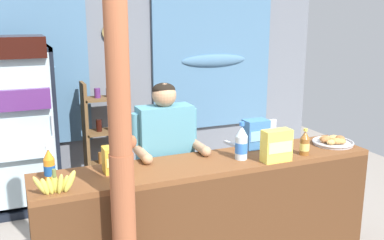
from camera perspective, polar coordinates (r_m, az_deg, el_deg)
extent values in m
cube|color=slate|center=(5.38, -9.59, 5.30)|extent=(5.41, 0.12, 2.51)
cube|color=teal|center=(5.12, -22.49, 7.23)|extent=(1.62, 0.04, 1.94)
ellipsoid|color=teal|center=(5.11, -22.39, 6.13)|extent=(0.89, 0.10, 0.16)
cube|color=teal|center=(5.68, 2.82, 8.77)|extent=(1.64, 0.04, 1.94)
ellipsoid|color=teal|center=(5.67, 2.90, 7.78)|extent=(0.90, 0.10, 0.16)
cylinder|color=tan|center=(5.24, -10.56, 11.18)|extent=(0.20, 0.03, 0.20)
cylinder|color=white|center=(5.22, -10.52, 11.18)|extent=(0.17, 0.01, 0.17)
cube|color=beige|center=(5.12, -21.92, 8.75)|extent=(0.24, 0.02, 0.18)
cube|color=brown|center=(3.26, 2.42, -5.72)|extent=(2.58, 0.50, 0.04)
cube|color=#4E2E18|center=(3.27, 4.09, -14.90)|extent=(2.58, 0.04, 0.92)
cube|color=#4E2E18|center=(4.10, 18.60, -9.51)|extent=(0.08, 0.45, 0.92)
cylinder|color=#995133|center=(2.48, -9.80, 9.22)|extent=(0.14, 0.14, 1.23)
ellipsoid|color=#995133|center=(2.59, -7.88, -2.86)|extent=(0.06, 0.05, 0.08)
cube|color=black|center=(5.15, -21.44, -0.39)|extent=(0.67, 0.04, 1.71)
cube|color=black|center=(4.88, -17.61, -0.84)|extent=(0.04, 0.64, 1.71)
cube|color=black|center=(4.73, -22.20, 8.64)|extent=(0.67, 0.64, 0.04)
cube|color=black|center=(5.12, -20.53, -10.04)|extent=(0.67, 0.64, 0.08)
cube|color=silver|center=(4.55, -21.24, -1.50)|extent=(0.61, 0.02, 1.55)
cylinder|color=#B7B7BC|center=(4.55, -17.68, -1.88)|extent=(0.02, 0.02, 0.40)
cube|color=silver|center=(4.92, -21.10, -3.64)|extent=(0.59, 0.56, 0.02)
cube|color=silver|center=(4.76, -21.16, -2.81)|extent=(0.55, 0.52, 0.20)
cube|color=silver|center=(4.80, -21.60, 1.91)|extent=(0.59, 0.56, 0.02)
cube|color=#56286B|center=(4.66, -21.67, 2.94)|extent=(0.55, 0.52, 0.20)
cube|color=silver|center=(4.74, -22.12, 7.68)|extent=(0.59, 0.56, 0.02)
cube|color=black|center=(4.60, -22.20, 8.90)|extent=(0.55, 0.52, 0.20)
cube|color=brown|center=(5.08, -13.68, -2.45)|extent=(0.04, 0.28, 1.29)
cube|color=brown|center=(5.16, -8.86, -1.96)|extent=(0.04, 0.28, 1.29)
cube|color=brown|center=(5.01, -11.49, 2.77)|extent=(0.44, 0.28, 0.02)
cylinder|color=#56286B|center=(4.99, -12.27, 3.47)|extent=(0.07, 0.07, 0.11)
cylinder|color=black|center=(5.01, -10.78, 3.54)|extent=(0.07, 0.07, 0.10)
cube|color=brown|center=(5.10, -11.28, -1.51)|extent=(0.44, 0.28, 0.02)
cylinder|color=black|center=(5.07, -12.05, -0.71)|extent=(0.06, 0.06, 0.14)
cylinder|color=#56286B|center=(5.10, -10.59, -0.75)|extent=(0.06, 0.06, 0.10)
cube|color=brown|center=(5.21, -11.08, -5.62)|extent=(0.44, 0.28, 0.02)
cylinder|color=brown|center=(5.17, -11.84, -4.87)|extent=(0.05, 0.05, 0.13)
cylinder|color=black|center=(5.20, -10.41, -4.80)|extent=(0.07, 0.07, 0.12)
cube|color=silver|center=(5.17, 7.41, -4.27)|extent=(0.51, 0.51, 0.04)
cube|color=silver|center=(4.96, 8.97, -2.44)|extent=(0.42, 0.11, 0.40)
cylinder|color=silver|center=(5.49, 7.59, -5.60)|extent=(0.04, 0.04, 0.44)
cylinder|color=silver|center=(5.27, 4.41, -6.38)|extent=(0.04, 0.04, 0.44)
cylinder|color=silver|center=(5.23, 10.29, -6.72)|extent=(0.04, 0.04, 0.44)
cylinder|color=silver|center=(4.99, 7.06, -7.61)|extent=(0.04, 0.04, 0.44)
cube|color=silver|center=(5.26, 9.12, -2.64)|extent=(0.11, 0.40, 0.03)
cube|color=silver|center=(5.01, 5.70, -3.36)|extent=(0.11, 0.40, 0.03)
cylinder|color=#28282D|center=(3.71, -4.79, -12.40)|extent=(0.11, 0.11, 0.79)
cylinder|color=#28282D|center=(3.76, -2.05, -11.95)|extent=(0.11, 0.11, 0.79)
cube|color=teal|center=(3.50, -3.56, -2.39)|extent=(0.44, 0.20, 0.53)
sphere|color=tan|center=(3.42, -3.65, 3.25)|extent=(0.19, 0.19, 0.19)
ellipsoid|color=black|center=(3.42, -3.71, 3.99)|extent=(0.18, 0.18, 0.10)
cylinder|color=teal|center=(3.41, -7.30, -1.45)|extent=(0.08, 0.08, 0.28)
cylinder|color=tan|center=(3.31, -6.52, -4.43)|extent=(0.07, 0.26, 0.07)
sphere|color=tan|center=(3.19, -5.85, -5.11)|extent=(0.08, 0.08, 0.08)
cylinder|color=teal|center=(3.55, -0.02, -0.70)|extent=(0.08, 0.08, 0.28)
cylinder|color=tan|center=(3.46, 0.94, -3.53)|extent=(0.07, 0.26, 0.07)
sphere|color=tan|center=(3.35, 1.84, -4.13)|extent=(0.08, 0.08, 0.08)
cylinder|color=silver|center=(3.30, 6.45, -3.61)|extent=(0.09, 0.09, 0.18)
cone|color=silver|center=(3.26, 6.51, -1.43)|extent=(0.09, 0.09, 0.08)
cylinder|color=blue|center=(3.25, 6.54, -0.50)|extent=(0.04, 0.04, 0.03)
cylinder|color=blue|center=(3.30, 6.45, -3.61)|extent=(0.09, 0.09, 0.08)
cylinder|color=orange|center=(3.00, -18.10, -6.24)|extent=(0.07, 0.07, 0.15)
cone|color=orange|center=(2.97, -18.26, -4.26)|extent=(0.07, 0.07, 0.07)
cylinder|color=white|center=(2.96, -18.32, -3.41)|extent=(0.03, 0.03, 0.02)
cylinder|color=#194C99|center=(3.00, -18.10, -6.24)|extent=(0.07, 0.07, 0.07)
cylinder|color=brown|center=(3.49, 14.48, -3.38)|extent=(0.07, 0.07, 0.13)
cone|color=brown|center=(3.47, 14.57, -1.89)|extent=(0.07, 0.07, 0.06)
cylinder|color=#E5CC4C|center=(3.46, 14.61, -1.25)|extent=(0.03, 0.03, 0.02)
cylinder|color=#E5D166|center=(3.49, 14.48, -3.38)|extent=(0.07, 0.07, 0.06)
cube|color=#3D75B7|center=(3.58, 8.31, -1.81)|extent=(0.19, 0.13, 0.24)
cube|color=#7CB5F7|center=(3.52, 8.89, -2.08)|extent=(0.18, 0.00, 0.08)
cube|color=gold|center=(3.07, -9.95, -5.06)|extent=(0.17, 0.13, 0.18)
cube|color=#FFE26D|center=(3.00, -9.65, -5.45)|extent=(0.15, 0.00, 0.06)
cube|color=#EAD14C|center=(3.28, 10.97, -3.30)|extent=(0.22, 0.10, 0.24)
cube|color=#FFFF8C|center=(3.24, 11.50, -3.55)|extent=(0.20, 0.00, 0.08)
cylinder|color=#BCBCC1|center=(3.84, 17.91, -2.94)|extent=(0.32, 0.32, 0.02)
torus|color=#BCBCC1|center=(3.84, 17.93, -2.74)|extent=(0.34, 0.34, 0.02)
ellipsoid|color=#A36638|center=(3.89, 18.77, -2.29)|extent=(0.07, 0.09, 0.05)
ellipsoid|color=tan|center=(3.92, 17.99, -2.19)|extent=(0.10, 0.06, 0.04)
ellipsoid|color=#C68947|center=(3.88, 16.94, -2.28)|extent=(0.10, 0.06, 0.04)
ellipsoid|color=#A36638|center=(3.81, 17.01, -2.45)|extent=(0.09, 0.07, 0.05)
ellipsoid|color=tan|center=(3.77, 17.72, -2.76)|extent=(0.08, 0.06, 0.04)
ellipsoid|color=#C68947|center=(3.80, 18.34, -2.62)|extent=(0.09, 0.07, 0.05)
ellipsoid|color=#C68947|center=(3.82, 18.84, -2.64)|extent=(0.09, 0.08, 0.05)
ellipsoid|color=#CCC14C|center=(2.80, -19.28, -8.08)|extent=(0.09, 0.03, 0.14)
ellipsoid|color=#CCC14C|center=(2.80, -18.66, -8.27)|extent=(0.07, 0.04, 0.12)
ellipsoid|color=#CCC14C|center=(2.80, -18.06, -8.19)|extent=(0.05, 0.04, 0.12)
ellipsoid|color=#CCC14C|center=(2.81, -17.49, -7.90)|extent=(0.05, 0.04, 0.14)
ellipsoid|color=#CCC14C|center=(2.79, -16.83, -8.03)|extent=(0.06, 0.04, 0.14)
ellipsoid|color=#CCC14C|center=(2.82, -16.28, -7.97)|extent=(0.07, 0.05, 0.12)
ellipsoid|color=#CCC14C|center=(2.80, -15.66, -7.73)|extent=(0.11, 0.04, 0.15)
cylinder|color=olive|center=(2.78, -17.57, -6.64)|extent=(0.02, 0.02, 0.05)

